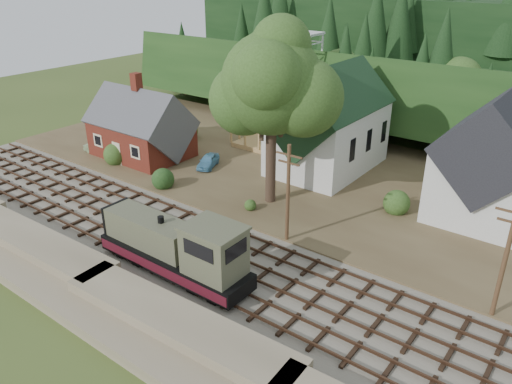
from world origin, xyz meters
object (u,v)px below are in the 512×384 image
Objects in this scene: car_blue at (208,161)px; patio_set at (142,146)px; locomotive at (178,249)px; car_green at (98,148)px.

car_blue is 1.51× the size of patio_set.
patio_set is at bearing -169.53° from car_blue.
car_blue is (-11.49, 15.69, -1.18)m from locomotive.
locomotive reaches higher than car_green.
locomotive is 3.18× the size of car_blue.
locomotive reaches higher than car_blue.
patio_set is (6.70, 0.66, 1.56)m from car_green.
car_green is at bearing 177.21° from car_blue.
car_green is at bearing 154.78° from locomotive.
car_blue is at bearing 126.22° from locomotive.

